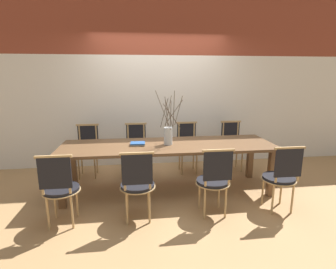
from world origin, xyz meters
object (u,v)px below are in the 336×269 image
at_px(dining_table, 168,149).
at_px(book_stack, 138,144).
at_px(vase_centerpiece, 168,134).
at_px(chair_far_center, 188,145).
at_px(chair_near_center, 214,179).

distance_m(dining_table, book_stack, 0.46).
height_order(dining_table, book_stack, book_stack).
distance_m(vase_centerpiece, book_stack, 0.47).
height_order(vase_centerpiece, book_stack, vase_centerpiece).
bearing_deg(book_stack, chair_far_center, 40.74).
bearing_deg(vase_centerpiece, book_stack, 177.49).
bearing_deg(chair_far_center, vase_centerpiece, 60.32).
xyz_separation_m(chair_near_center, book_stack, (-0.92, 0.81, 0.27)).
bearing_deg(vase_centerpiece, chair_near_center, -59.23).
bearing_deg(dining_table, vase_centerpiece, -65.92).
relative_size(dining_table, book_stack, 14.29).
bearing_deg(chair_far_center, dining_table, 59.89).
bearing_deg(chair_far_center, book_stack, 40.74).
relative_size(chair_near_center, vase_centerpiece, 1.14).
distance_m(dining_table, vase_centerpiece, 0.23).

